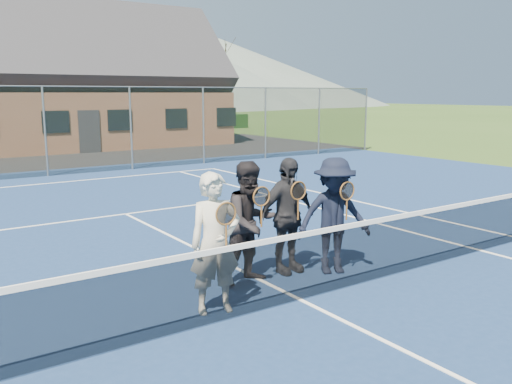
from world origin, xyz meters
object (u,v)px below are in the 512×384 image
at_px(tennis_net, 301,263).
at_px(player_c, 287,216).
at_px(clubhouse, 72,70).
at_px(player_d, 334,216).
at_px(player_b, 251,222).
at_px(player_a, 215,243).

distance_m(tennis_net, player_c, 1.25).
distance_m(clubhouse, player_d, 23.74).
distance_m(player_b, player_d, 1.34).
xyz_separation_m(player_a, player_b, (0.99, 0.67, -0.00)).
relative_size(tennis_net, player_a, 6.49).
height_order(player_b, player_d, same).
xyz_separation_m(tennis_net, clubhouse, (4.00, 24.00, 3.45)).
distance_m(player_c, player_d, 0.72).
distance_m(player_b, player_c, 0.71).
bearing_deg(clubhouse, player_b, -100.21).
bearing_deg(player_c, clubhouse, 81.49).
bearing_deg(player_a, player_d, 7.58).
distance_m(player_a, player_c, 1.85).
relative_size(player_c, player_d, 1.00).
xyz_separation_m(clubhouse, player_b, (-4.14, -23.01, -3.07)).
bearing_deg(player_c, tennis_net, -118.41).
bearing_deg(clubhouse, tennis_net, -99.46).
xyz_separation_m(player_b, player_d, (1.29, -0.36, -0.00)).
xyz_separation_m(clubhouse, player_a, (-5.13, -23.67, -3.07)).
xyz_separation_m(tennis_net, player_d, (1.15, 0.63, 0.38)).
distance_m(tennis_net, player_a, 1.24).
distance_m(tennis_net, player_b, 1.07).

